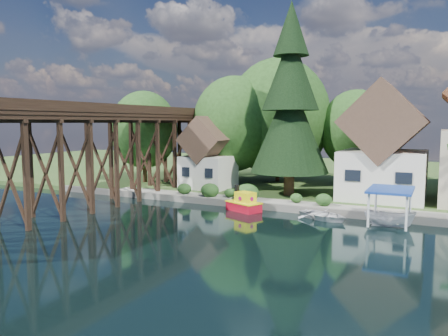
{
  "coord_description": "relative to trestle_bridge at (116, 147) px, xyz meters",
  "views": [
    {
      "loc": [
        11.73,
        -27.48,
        7.68
      ],
      "look_at": [
        -4.88,
        6.0,
        3.75
      ],
      "focal_mm": 35.0,
      "sensor_mm": 36.0,
      "label": 1
    }
  ],
  "objects": [
    {
      "name": "ground",
      "position": [
        16.0,
        -5.17,
        -5.35
      ],
      "size": [
        140.0,
        140.0,
        0.0
      ],
      "primitive_type": "plane",
      "color": "black",
      "rests_on": "ground"
    },
    {
      "name": "bank",
      "position": [
        16.0,
        28.83,
        -5.1
      ],
      "size": [
        140.0,
        52.0,
        0.5
      ],
      "primitive_type": "cube",
      "color": "#315321",
      "rests_on": "ground"
    },
    {
      "name": "seawall",
      "position": [
        20.0,
        2.83,
        -5.04
      ],
      "size": [
        60.0,
        0.4,
        0.62
      ],
      "primitive_type": "cube",
      "color": "slate",
      "rests_on": "ground"
    },
    {
      "name": "promenade",
      "position": [
        22.0,
        4.13,
        -4.82
      ],
      "size": [
        50.0,
        2.6,
        0.06
      ],
      "primitive_type": "cube",
      "color": "gray",
      "rests_on": "bank"
    },
    {
      "name": "trestle_bridge",
      "position": [
        0.0,
        0.0,
        0.0
      ],
      "size": [
        4.12,
        44.18,
        9.3
      ],
      "color": "black",
      "rests_on": "ground"
    },
    {
      "name": "house_left",
      "position": [
        23.0,
        10.83,
        -0.21
      ],
      "size": [
        7.64,
        8.64,
        11.02
      ],
      "color": "white",
      "rests_on": "bank"
    },
    {
      "name": "shed",
      "position": [
        5.0,
        9.33,
        -1.52
      ],
      "size": [
        5.09,
        5.4,
        7.85
      ],
      "color": "white",
      "rests_on": "bank"
    },
    {
      "name": "bg_trees",
      "position": [
        17.0,
        16.08,
        1.94
      ],
      "size": [
        49.9,
        13.3,
        10.57
      ],
      "color": "#382314",
      "rests_on": "bank"
    },
    {
      "name": "shrubs",
      "position": [
        11.4,
        4.09,
        -4.12
      ],
      "size": [
        15.76,
        2.47,
        1.7
      ],
      "color": "#1F4418",
      "rests_on": "bank"
    },
    {
      "name": "conifer",
      "position": [
        14.54,
        8.36,
        4.14
      ],
      "size": [
        7.59,
        7.59,
        18.68
      ],
      "color": "#382314",
      "rests_on": "bank"
    },
    {
      "name": "tugboat",
      "position": [
        12.73,
        1.5,
        -4.68
      ],
      "size": [
        3.5,
        2.8,
        2.24
      ],
      "color": "red",
      "rests_on": "ground"
    },
    {
      "name": "boat_white_a",
      "position": [
        19.67,
        1.37,
        -4.92
      ],
      "size": [
        4.93,
        4.28,
        0.85
      ],
      "primitive_type": "imported",
      "rotation": [
        0.0,
        0.0,
        1.18
      ],
      "color": "silver",
      "rests_on": "ground"
    },
    {
      "name": "boat_canopy",
      "position": [
        24.65,
        0.95,
        -4.12
      ],
      "size": [
        3.59,
        4.44,
        2.86
      ],
      "color": "silver",
      "rests_on": "ground"
    }
  ]
}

